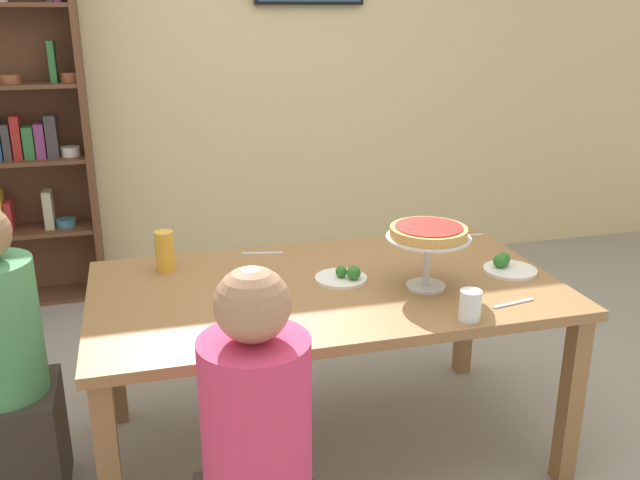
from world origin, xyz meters
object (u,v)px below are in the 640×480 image
at_px(deep_dish_pizza_stand, 428,237).
at_px(cutlery_fork_far, 465,236).
at_px(salad_plate_near_diner, 344,277).
at_px(salad_plate_far_diner, 507,267).
at_px(dining_table, 327,303).
at_px(beer_glass_amber_tall, 165,251).
at_px(cutlery_fork_near, 262,253).
at_px(diner_head_west, 5,382).
at_px(cutlery_knife_near, 513,303).
at_px(water_glass_clear_near, 470,305).

bearing_deg(deep_dish_pizza_stand, cutlery_fork_far, 50.71).
relative_size(salad_plate_near_diner, salad_plate_far_diner, 0.96).
height_order(dining_table, beer_glass_amber_tall, beer_glass_amber_tall).
bearing_deg(cutlery_fork_near, beer_glass_amber_tall, 25.37).
xyz_separation_m(diner_head_west, beer_glass_amber_tall, (0.60, 0.31, 0.33)).
xyz_separation_m(salad_plate_far_diner, cutlery_knife_near, (-0.14, -0.30, -0.02)).
bearing_deg(cutlery_fork_near, dining_table, 125.43).
distance_m(deep_dish_pizza_stand, cutlery_fork_far, 0.71).
height_order(diner_head_west, cutlery_fork_near, diner_head_west).
distance_m(dining_table, cutlery_fork_far, 0.89).
relative_size(diner_head_west, salad_plate_near_diner, 5.58).
height_order(deep_dish_pizza_stand, salad_plate_near_diner, deep_dish_pizza_stand).
height_order(deep_dish_pizza_stand, water_glass_clear_near, deep_dish_pizza_stand).
xyz_separation_m(dining_table, cutlery_fork_far, (0.79, 0.40, 0.08)).
distance_m(beer_glass_amber_tall, cutlery_fork_near, 0.44).
bearing_deg(salad_plate_far_diner, cutlery_fork_near, 153.20).
distance_m(diner_head_west, cutlery_knife_near, 1.85).
xyz_separation_m(salad_plate_near_diner, water_glass_clear_near, (0.31, -0.45, 0.04)).
height_order(deep_dish_pizza_stand, cutlery_fork_near, deep_dish_pizza_stand).
xyz_separation_m(cutlery_fork_near, cutlery_fork_far, (0.97, -0.01, 0.00)).
distance_m(salad_plate_near_diner, water_glass_clear_near, 0.55).
bearing_deg(dining_table, deep_dish_pizza_stand, -19.41).
bearing_deg(dining_table, diner_head_west, 179.67).
bearing_deg(salad_plate_far_diner, cutlery_fork_far, 84.77).
height_order(deep_dish_pizza_stand, salad_plate_far_diner, deep_dish_pizza_stand).
relative_size(dining_table, diner_head_west, 1.56).
xyz_separation_m(dining_table, deep_dish_pizza_stand, (0.36, -0.13, 0.28)).
distance_m(cutlery_knife_near, cutlery_fork_far, 0.78).
bearing_deg(salad_plate_near_diner, cutlery_fork_near, 122.65).
bearing_deg(beer_glass_amber_tall, deep_dish_pizza_stand, -24.85).
height_order(dining_table, diner_head_west, diner_head_west).
xyz_separation_m(deep_dish_pizza_stand, beer_glass_amber_tall, (-0.95, 0.44, -0.12)).
bearing_deg(diner_head_west, cutlery_knife_near, -11.34).
distance_m(deep_dish_pizza_stand, water_glass_clear_near, 0.34).
xyz_separation_m(salad_plate_far_diner, beer_glass_amber_tall, (-1.34, 0.37, 0.06)).
height_order(salad_plate_far_diner, cutlery_fork_far, salad_plate_far_diner).
bearing_deg(cutlery_fork_far, dining_table, 26.87).
distance_m(beer_glass_amber_tall, cutlery_knife_near, 1.37).
bearing_deg(deep_dish_pizza_stand, cutlery_fork_near, 134.87).
bearing_deg(water_glass_clear_near, cutlery_fork_far, 64.23).
relative_size(deep_dish_pizza_stand, salad_plate_near_diner, 1.55).
relative_size(salad_plate_far_diner, cutlery_knife_near, 1.20).
height_order(dining_table, deep_dish_pizza_stand, deep_dish_pizza_stand).
xyz_separation_m(diner_head_west, water_glass_clear_near, (1.58, -0.44, 0.30)).
xyz_separation_m(water_glass_clear_near, cutlery_fork_far, (0.40, 0.83, -0.05)).
distance_m(salad_plate_near_diner, cutlery_fork_near, 0.46).
distance_m(water_glass_clear_near, cutlery_fork_far, 0.93).
bearing_deg(deep_dish_pizza_stand, water_glass_clear_near, -84.80).
bearing_deg(diner_head_west, water_glass_clear_near, -15.57).
height_order(dining_table, salad_plate_near_diner, salad_plate_near_diner).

